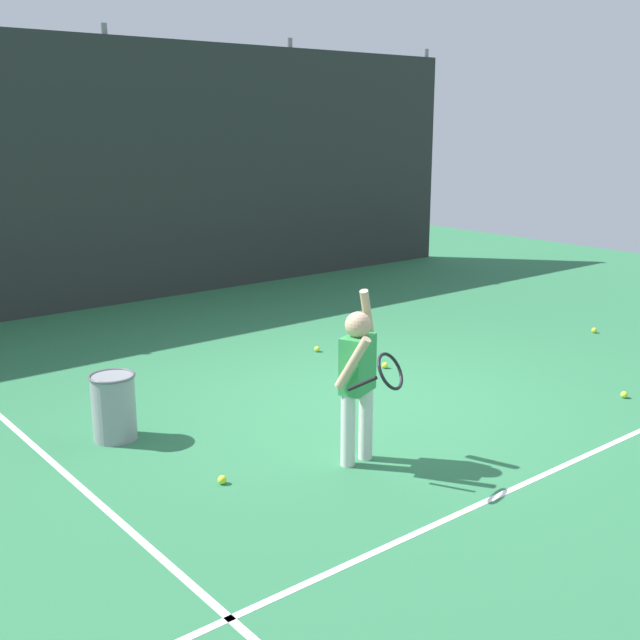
# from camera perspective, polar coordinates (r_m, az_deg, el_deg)

# --- Properties ---
(ground_plane) EXTENTS (20.00, 20.00, 0.00)m
(ground_plane) POSITION_cam_1_polar(r_m,az_deg,el_deg) (7.51, 3.61, -5.88)
(ground_plane) COLOR #2D7247
(court_line_baseline) EXTENTS (9.00, 0.05, 0.00)m
(court_line_baseline) POSITION_cam_1_polar(r_m,az_deg,el_deg) (6.30, 16.32, -10.56)
(court_line_baseline) COLOR white
(court_line_baseline) RESTS_ON ground
(court_line_sideline) EXTENTS (0.05, 9.00, 0.00)m
(court_line_sideline) POSITION_cam_1_polar(r_m,az_deg,el_deg) (6.97, -20.22, -8.42)
(court_line_sideline) COLOR white
(court_line_sideline) RESTS_ON ground
(back_fence_windscreen) EXTENTS (12.83, 0.08, 3.71)m
(back_fence_windscreen) POSITION_cam_1_polar(r_m,az_deg,el_deg) (11.56, -14.66, 10.20)
(back_fence_windscreen) COLOR #282D2B
(back_fence_windscreen) RESTS_ON ground
(fence_post_2) EXTENTS (0.09, 0.09, 3.86)m
(fence_post_2) POSITION_cam_1_polar(r_m,az_deg,el_deg) (11.61, -14.81, 10.58)
(fence_post_2) COLOR slate
(fence_post_2) RESTS_ON ground
(fence_post_3) EXTENTS (0.09, 0.09, 3.86)m
(fence_post_3) POSITION_cam_1_polar(r_m,az_deg,el_deg) (13.22, -2.14, 11.42)
(fence_post_3) COLOR slate
(fence_post_3) RESTS_ON ground
(fence_post_4) EXTENTS (0.09, 0.09, 3.86)m
(fence_post_4) POSITION_cam_1_polar(r_m,az_deg,el_deg) (15.31, 7.48, 11.70)
(fence_post_4) COLOR slate
(fence_post_4) RESTS_ON ground
(tennis_player) EXTENTS (0.56, 0.75, 1.35)m
(tennis_player) POSITION_cam_1_polar(r_m,az_deg,el_deg) (5.96, 2.84, -3.93)
(tennis_player) COLOR silver
(tennis_player) RESTS_ON ground
(ball_hopper) EXTENTS (0.38, 0.38, 0.56)m
(ball_hopper) POSITION_cam_1_polar(r_m,az_deg,el_deg) (6.77, -14.75, -6.06)
(ball_hopper) COLOR gray
(ball_hopper) RESTS_ON ground
(tennis_ball_0) EXTENTS (0.07, 0.07, 0.07)m
(tennis_ball_0) POSITION_cam_1_polar(r_m,az_deg,el_deg) (10.43, 19.29, -0.71)
(tennis_ball_0) COLOR #CCE033
(tennis_ball_0) RESTS_ON ground
(tennis_ball_2) EXTENTS (0.07, 0.07, 0.07)m
(tennis_ball_2) POSITION_cam_1_polar(r_m,az_deg,el_deg) (5.91, -7.11, -11.43)
(tennis_ball_2) COLOR #CCE033
(tennis_ball_2) RESTS_ON ground
(tennis_ball_3) EXTENTS (0.07, 0.07, 0.07)m
(tennis_ball_3) POSITION_cam_1_polar(r_m,az_deg,el_deg) (9.04, -0.21, -2.12)
(tennis_ball_3) COLOR #CCE033
(tennis_ball_3) RESTS_ON ground
(tennis_ball_4) EXTENTS (0.07, 0.07, 0.07)m
(tennis_ball_4) POSITION_cam_1_polar(r_m,az_deg,el_deg) (8.48, 4.73, -3.30)
(tennis_ball_4) COLOR #CCE033
(tennis_ball_4) RESTS_ON ground
(tennis_ball_5) EXTENTS (0.07, 0.07, 0.07)m
(tennis_ball_5) POSITION_cam_1_polar(r_m,az_deg,el_deg) (8.11, 21.22, -5.08)
(tennis_ball_5) COLOR #CCE033
(tennis_ball_5) RESTS_ON ground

